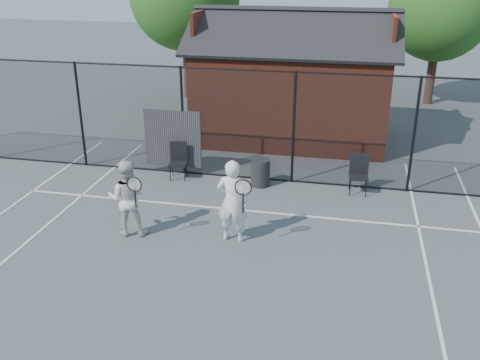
% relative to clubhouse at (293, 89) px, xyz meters
% --- Properties ---
extents(ground, '(80.00, 80.00, 0.00)m').
position_rel_clubhouse_xyz_m(ground, '(-0.50, -9.00, -1.61)').
color(ground, '#41474A').
rests_on(ground, ground).
extents(court_lines, '(11.02, 18.00, 0.01)m').
position_rel_clubhouse_xyz_m(court_lines, '(-0.50, -10.32, -1.60)').
color(court_lines, silver).
rests_on(court_lines, ground).
extents(fence, '(22.04, 3.00, 3.00)m').
position_rel_clubhouse_xyz_m(fence, '(-0.80, -4.00, -0.16)').
color(fence, black).
rests_on(fence, ground).
extents(clubhouse, '(6.50, 4.36, 4.19)m').
position_rel_clubhouse_xyz_m(clubhouse, '(0.00, 0.00, 0.00)').
color(clubhouse, maroon).
rests_on(clubhouse, ground).
extents(tree_right, '(3.97, 3.97, 5.70)m').
position_rel_clubhouse_xyz_m(tree_right, '(5.00, 5.50, 2.10)').
color(tree_right, '#372016').
rests_on(tree_right, ground).
extents(player_front, '(0.82, 0.61, 1.82)m').
position_rel_clubhouse_xyz_m(player_front, '(-0.35, -7.45, -0.69)').
color(player_front, white).
rests_on(player_front, ground).
extents(player_back, '(0.98, 0.79, 1.70)m').
position_rel_clubhouse_xyz_m(player_back, '(-2.62, -7.62, -0.75)').
color(player_back, silver).
rests_on(player_back, ground).
extents(chair_left, '(0.54, 0.55, 0.97)m').
position_rel_clubhouse_xyz_m(chair_left, '(-2.55, -4.40, -1.12)').
color(chair_left, black).
rests_on(chair_left, ground).
extents(chair_right, '(0.50, 0.52, 1.00)m').
position_rel_clubhouse_xyz_m(chair_right, '(2.24, -4.40, -1.11)').
color(chair_right, black).
rests_on(chair_right, ground).
extents(waste_bin, '(0.55, 0.55, 0.73)m').
position_rel_clubhouse_xyz_m(waste_bin, '(-0.28, -4.40, -1.24)').
color(waste_bin, black).
rests_on(waste_bin, ground).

